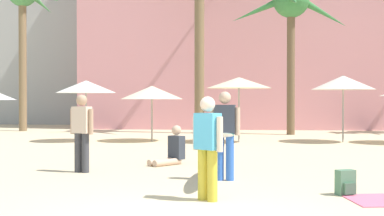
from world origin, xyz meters
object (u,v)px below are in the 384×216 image
cafe_umbrella_1 (343,83)px  person_far_left (82,130)px  person_near_left (172,151)px  palm_tree_far_right (291,10)px  backpack (346,183)px  cafe_umbrella_3 (86,87)px  palm_tree_far_left (22,6)px  cafe_umbrella_4 (239,83)px  cafe_umbrella_2 (152,93)px  person_mid_center (208,144)px  person_far_right (225,133)px

cafe_umbrella_1 → person_far_left: bearing=-129.3°
person_near_left → person_far_left: bearing=-8.4°
palm_tree_far_right → backpack: size_ratio=16.63×
cafe_umbrella_3 → person_near_left: size_ratio=2.44×
palm_tree_far_left → person_far_left: (7.55, -14.92, -5.44)m
cafe_umbrella_1 → cafe_umbrella_4: cafe_umbrella_1 is taller
cafe_umbrella_1 → cafe_umbrella_2: size_ratio=1.04×
palm_tree_far_left → person_far_left: bearing=-63.2°
cafe_umbrella_2 → person_mid_center: cafe_umbrella_2 is taller
backpack → person_near_left: (-3.40, 3.94, 0.13)m
backpack → person_far_left: (-5.18, 2.34, 0.73)m
backpack → person_near_left: bearing=-162.9°
palm_tree_far_right → person_near_left: palm_tree_far_right is taller
palm_tree_far_right → cafe_umbrella_3: bearing=-149.9°
person_far_right → person_mid_center: person_far_right is taller
backpack → person_mid_center: 2.45m
palm_tree_far_left → backpack: size_ratio=18.72×
cafe_umbrella_1 → person_mid_center: bearing=-110.1°
palm_tree_far_right → cafe_umbrella_2: palm_tree_far_right is taller
palm_tree_far_left → cafe_umbrella_3: palm_tree_far_left is taller
cafe_umbrella_2 → cafe_umbrella_3: cafe_umbrella_3 is taller
palm_tree_far_right → cafe_umbrella_1: 5.72m
cafe_umbrella_2 → person_far_right: (3.03, -9.80, -0.93)m
cafe_umbrella_2 → person_near_left: (1.67, -7.20, -1.53)m
cafe_umbrella_1 → person_far_left: 11.60m
cafe_umbrella_1 → cafe_umbrella_4: size_ratio=1.03×
palm_tree_far_left → person_far_left: size_ratio=4.63×
palm_tree_far_left → cafe_umbrella_3: bearing=-51.2°
cafe_umbrella_1 → person_far_right: 10.84m
cafe_umbrella_1 → person_far_right: (-4.16, -9.92, -1.29)m
person_mid_center → person_near_left: bearing=52.6°
cafe_umbrella_1 → cafe_umbrella_4: 3.90m
cafe_umbrella_1 → palm_tree_far_right: bearing=109.3°
person_mid_center → cafe_umbrella_2: bearing=52.1°
person_far_right → cafe_umbrella_1: bearing=162.3°
palm_tree_far_right → person_near_left: 13.41m
person_far_right → person_far_left: 3.29m
cafe_umbrella_3 → person_far_left: size_ratio=1.37×
cafe_umbrella_3 → cafe_umbrella_4: bearing=0.3°
cafe_umbrella_1 → backpack: size_ratio=5.94×
palm_tree_far_right → cafe_umbrella_1: (1.51, -4.31, -3.45)m
palm_tree_far_left → person_near_left: bearing=-55.0°
cafe_umbrella_1 → person_far_right: bearing=-112.7°
person_near_left → person_mid_center: size_ratio=0.58×
palm_tree_far_left → cafe_umbrella_1: size_ratio=3.15×
person_far_right → person_far_left: person_far_right is taller
palm_tree_far_left → person_near_left: palm_tree_far_left is taller
palm_tree_far_right → person_far_left: bearing=-113.6°
palm_tree_far_left → cafe_umbrella_2: (7.65, -6.12, -4.51)m
cafe_umbrella_2 → person_far_left: size_ratio=1.41×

